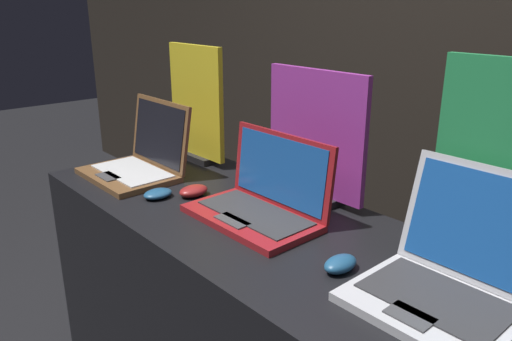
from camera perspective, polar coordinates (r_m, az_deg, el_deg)
wall_back at (r=2.45m, az=24.80°, el=13.58°), size 8.00×0.05×2.80m
laptop_front at (r=1.86m, az=-13.07°, el=1.37°), size 0.35×0.29×0.26m
mouse_front at (r=1.64m, az=-11.15°, el=-2.61°), size 0.07×0.10×0.03m
promo_stand_front at (r=1.95m, az=-6.81°, el=7.20°), size 0.31×0.07×0.45m
laptop_middle at (r=1.46m, az=0.74°, el=-3.24°), size 0.40×0.25×0.24m
mouse_middle at (r=1.64m, az=-7.15°, el=-2.32°), size 0.07×0.10×0.03m
promo_stand_middle at (r=1.56m, az=6.78°, el=3.54°), size 0.38×0.07×0.41m
laptop_back at (r=1.14m, az=21.19°, el=-10.80°), size 0.32×0.33×0.27m
mouse_back at (r=1.21m, az=9.62°, el=-10.48°), size 0.06×0.09×0.04m
promo_stand_back at (r=1.24m, az=26.41°, el=-0.39°), size 0.32×0.07×0.49m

